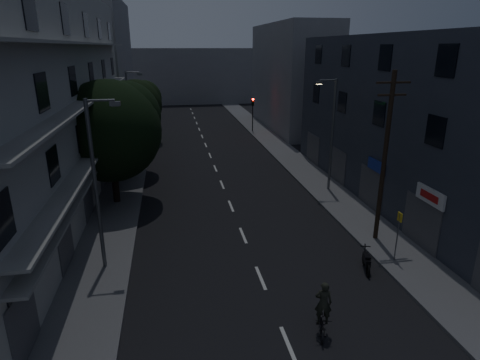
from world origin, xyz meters
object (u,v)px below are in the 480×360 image
object	(u,v)px
cyclist	(322,316)
bus_stop_sign	(398,228)
motorcycle	(366,262)
utility_pole	(385,155)

from	to	relation	value
cyclist	bus_stop_sign	bearing A→B (deg)	55.50
bus_stop_sign	motorcycle	distance (m)	2.29
utility_pole	bus_stop_sign	world-z (taller)	utility_pole
utility_pole	bus_stop_sign	bearing A→B (deg)	-96.20
cyclist	utility_pole	bearing A→B (deg)	66.88
bus_stop_sign	cyclist	xyz separation A→B (m)	(-5.46, -4.29, -1.16)
bus_stop_sign	cyclist	size ratio (longest dim) A/B	1.16
utility_pole	bus_stop_sign	size ratio (longest dim) A/B	3.56
motorcycle	cyclist	world-z (taller)	cyclist
motorcycle	cyclist	size ratio (longest dim) A/B	0.78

